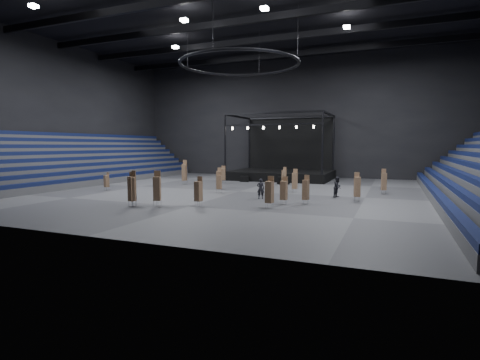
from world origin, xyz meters
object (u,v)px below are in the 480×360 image
at_px(chair_stack_5, 198,191).
at_px(chair_stack_9, 184,172).
at_px(stage, 282,169).
at_px(flight_case_mid, 283,181).
at_px(chair_stack_8, 284,176).
at_px(crew_member, 338,187).
at_px(chair_stack_0, 384,181).
at_px(man_center, 261,189).
at_px(flight_case_left, 244,179).
at_px(chair_stack_7, 157,188).
at_px(chair_stack_6, 132,189).
at_px(chair_stack_14, 306,189).
at_px(chair_stack_10, 295,180).
at_px(chair_stack_1, 219,178).
at_px(chair_stack_2, 132,188).
at_px(chair_stack_11, 219,182).
at_px(chair_stack_3, 223,174).
at_px(chair_stack_12, 357,186).
at_px(chair_stack_13, 107,181).
at_px(chair_stack_4, 270,192).
at_px(flight_case_right, 284,180).

distance_m(chair_stack_5, chair_stack_9, 17.47).
relative_size(stage, flight_case_mid, 10.67).
distance_m(chair_stack_8, crew_member, 11.51).
xyz_separation_m(chair_stack_5, chair_stack_8, (1.90, 18.07, -0.10)).
bearing_deg(chair_stack_9, chair_stack_0, -12.63).
distance_m(flight_case_mid, man_center, 13.14).
bearing_deg(chair_stack_8, chair_stack_0, -3.99).
bearing_deg(chair_stack_0, flight_case_mid, 141.33).
bearing_deg(chair_stack_8, flight_case_left, 179.41).
distance_m(chair_stack_7, chair_stack_9, 16.99).
bearing_deg(chair_stack_0, stage, 122.82).
relative_size(chair_stack_6, chair_stack_14, 1.13).
xyz_separation_m(chair_stack_10, man_center, (-1.74, -5.52, -0.33)).
xyz_separation_m(chair_stack_1, chair_stack_2, (-1.14, -13.55, 0.20)).
bearing_deg(flight_case_left, chair_stack_14, -53.59).
xyz_separation_m(stage, flight_case_left, (-3.36, -6.33, -1.07)).
height_order(chair_stack_1, chair_stack_11, chair_stack_1).
height_order(chair_stack_8, chair_stack_14, chair_stack_14).
bearing_deg(chair_stack_3, stage, 42.17).
distance_m(flight_case_left, chair_stack_5, 20.39).
distance_m(chair_stack_9, man_center, 15.67).
relative_size(flight_case_left, chair_stack_14, 0.48).
relative_size(chair_stack_3, chair_stack_8, 1.03).
height_order(flight_case_mid, chair_stack_7, chair_stack_7).
relative_size(chair_stack_5, chair_stack_12, 0.94).
bearing_deg(man_center, chair_stack_1, -56.85).
xyz_separation_m(chair_stack_14, crew_member, (1.84, 5.18, -0.27)).
distance_m(flight_case_mid, chair_stack_10, 8.27).
relative_size(chair_stack_0, crew_member, 1.31).
bearing_deg(chair_stack_14, chair_stack_0, 71.96).
distance_m(chair_stack_6, chair_stack_13, 11.89).
bearing_deg(chair_stack_8, chair_stack_4, -60.79).
distance_m(chair_stack_7, chair_stack_8, 19.86).
bearing_deg(chair_stack_9, flight_case_mid, 10.25).
bearing_deg(flight_case_right, man_center, -83.24).
xyz_separation_m(chair_stack_2, chair_stack_6, (0.03, 0.00, -0.03)).
height_order(chair_stack_9, chair_stack_13, chair_stack_9).
xyz_separation_m(chair_stack_3, crew_member, (15.14, -7.57, -0.24)).
height_order(stage, chair_stack_14, stage).
distance_m(flight_case_left, crew_member, 17.15).
bearing_deg(chair_stack_7, crew_member, 17.76).
xyz_separation_m(flight_case_mid, chair_stack_8, (0.35, -0.72, 0.70)).
height_order(flight_case_right, chair_stack_10, chair_stack_10).
bearing_deg(flight_case_mid, chair_stack_7, -103.06).
xyz_separation_m(chair_stack_0, chair_stack_14, (-5.73, -9.44, -0.05)).
bearing_deg(chair_stack_6, chair_stack_5, -1.31).
height_order(flight_case_mid, chair_stack_1, chair_stack_1).
bearing_deg(flight_case_left, chair_stack_12, -38.78).
relative_size(flight_case_right, crew_member, 0.72).
distance_m(flight_case_left, chair_stack_13, 17.65).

